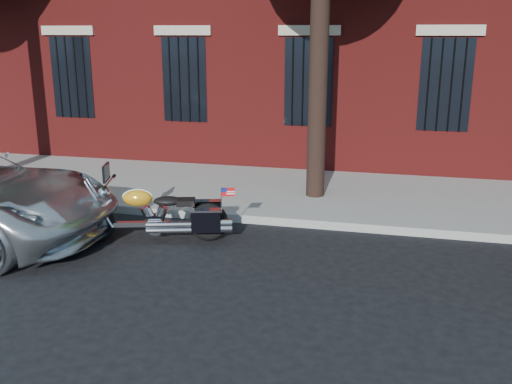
# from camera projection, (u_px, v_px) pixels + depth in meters

# --- Properties ---
(ground) EXTENTS (120.00, 120.00, 0.00)m
(ground) POSITION_uv_depth(u_px,v_px,m) (258.00, 252.00, 8.89)
(ground) COLOR black
(ground) RESTS_ON ground
(curb) EXTENTS (40.00, 0.16, 0.15)m
(curb) POSITION_uv_depth(u_px,v_px,m) (275.00, 220.00, 10.17)
(curb) COLOR gray
(curb) RESTS_ON ground
(sidewalk) EXTENTS (40.00, 3.60, 0.15)m
(sidewalk) POSITION_uv_depth(u_px,v_px,m) (293.00, 192.00, 11.93)
(sidewalk) COLOR gray
(sidewalk) RESTS_ON ground
(motorcycle) EXTENTS (2.59, 1.16, 1.30)m
(motorcycle) POSITION_uv_depth(u_px,v_px,m) (160.00, 216.00, 9.22)
(motorcycle) COLOR black
(motorcycle) RESTS_ON ground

